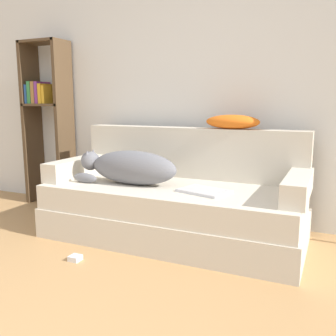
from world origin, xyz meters
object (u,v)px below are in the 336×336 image
Objects in this scene: throw_pillow at (232,122)px; bookshelf at (46,112)px; couch at (173,212)px; power_adapter at (75,258)px; dog at (129,167)px; laptop at (204,191)px.

bookshelf is (-1.92, 0.06, 0.05)m from throw_pillow.
couch is 0.84m from throw_pillow.
throw_pillow reaches higher than power_adapter.
power_adapter is at bearing -43.13° from bookshelf.
couch is 1.20× the size of bookshelf.
dog is 1.95× the size of throw_pillow.
couch is at bearing 14.42° from dog.
dog is at bearing -146.74° from throw_pillow.
laptop is 0.66m from throw_pillow.
dog is 11.46× the size of power_adapter.
couch is at bearing -133.95° from throw_pillow.
power_adapter is (1.16, -1.09, -0.91)m from bookshelf.
couch is 1.79m from bookshelf.
bookshelf is at bearing -179.59° from laptop.
throw_pillow is at bearing 46.05° from couch.
dog is 1.40m from bookshelf.
couch is 26.67× the size of power_adapter.
throw_pillow is at bearing 33.26° from dog.
dog reaches higher than couch.
power_adapter is at bearing -124.87° from laptop.
couch is 0.80m from power_adapter.
power_adapter is at bearing -98.09° from dog.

